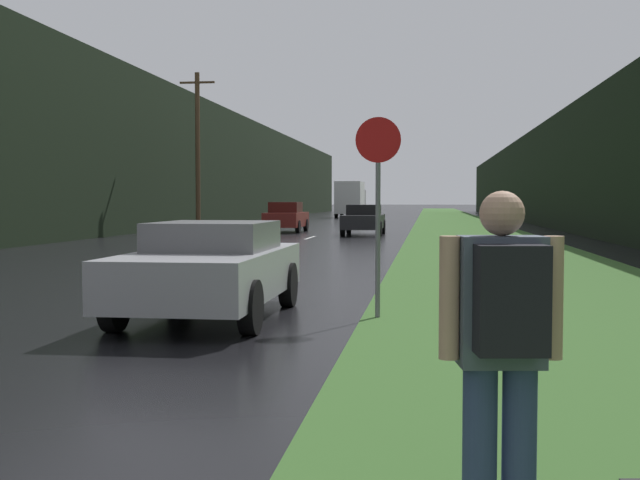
# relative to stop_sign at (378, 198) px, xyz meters

# --- Properties ---
(grass_verge) EXTENTS (6.00, 240.00, 0.02)m
(grass_verge) POSITION_rel_stop_sign_xyz_m (2.78, 29.51, -1.70)
(grass_verge) COLOR #386028
(grass_verge) RESTS_ON ground_plane
(lane_stripe_c) EXTENTS (0.12, 3.00, 0.01)m
(lane_stripe_c) POSITION_rel_stop_sign_xyz_m (-4.50, 3.00, -1.71)
(lane_stripe_c) COLOR silver
(lane_stripe_c) RESTS_ON ground_plane
(lane_stripe_d) EXTENTS (0.12, 3.00, 0.01)m
(lane_stripe_d) POSITION_rel_stop_sign_xyz_m (-4.50, 10.00, -1.71)
(lane_stripe_d) COLOR silver
(lane_stripe_d) RESTS_ON ground_plane
(lane_stripe_e) EXTENTS (0.12, 3.00, 0.01)m
(lane_stripe_e) POSITION_rel_stop_sign_xyz_m (-4.50, 17.00, -1.71)
(lane_stripe_e) COLOR silver
(lane_stripe_e) RESTS_ON ground_plane
(lane_stripe_f) EXTENTS (0.12, 3.00, 0.01)m
(lane_stripe_f) POSITION_rel_stop_sign_xyz_m (-4.50, 24.00, -1.71)
(lane_stripe_f) COLOR silver
(lane_stripe_f) RESTS_ON ground_plane
(treeline_far_side) EXTENTS (2.00, 140.00, 8.33)m
(treeline_far_side) POSITION_rel_stop_sign_xyz_m (-14.78, 39.51, 2.45)
(treeline_far_side) COLOR black
(treeline_far_side) RESTS_ON ground_plane
(treeline_near_side) EXTENTS (2.00, 140.00, 6.53)m
(treeline_near_side) POSITION_rel_stop_sign_xyz_m (8.78, 39.51, 1.56)
(treeline_near_side) COLOR black
(treeline_near_side) RESTS_ON ground_plane
(utility_pole_far) EXTENTS (1.80, 0.24, 8.11)m
(utility_pole_far) POSITION_rel_stop_sign_xyz_m (-10.91, 28.32, 2.48)
(utility_pole_far) COLOR #4C3823
(utility_pole_far) RESTS_ON ground_plane
(stop_sign) EXTENTS (0.64, 0.07, 2.84)m
(stop_sign) POSITION_rel_stop_sign_xyz_m (0.00, 0.00, 0.00)
(stop_sign) COLOR slate
(stop_sign) RESTS_ON ground_plane
(hitchhiker_with_backpack) EXTENTS (0.59, 0.45, 1.72)m
(hitchhiker_with_backpack) POSITION_rel_stop_sign_xyz_m (1.05, -7.39, -0.72)
(hitchhiker_with_backpack) COLOR navy
(hitchhiker_with_backpack) RESTS_ON ground_plane
(car_passing_near) EXTENTS (1.97, 4.35, 1.36)m
(car_passing_near) POSITION_rel_stop_sign_xyz_m (-2.36, -0.21, -1.00)
(car_passing_near) COLOR #9E9EA3
(car_passing_near) RESTS_ON ground_plane
(car_passing_far) EXTENTS (1.92, 4.71, 1.45)m
(car_passing_far) POSITION_rel_stop_sign_xyz_m (-2.36, 27.15, -0.96)
(car_passing_far) COLOR black
(car_passing_far) RESTS_ON ground_plane
(car_oncoming) EXTENTS (1.87, 4.26, 1.57)m
(car_oncoming) POSITION_rel_stop_sign_xyz_m (-6.64, 29.94, -0.93)
(car_oncoming) COLOR maroon
(car_oncoming) RESTS_ON ground_plane
(delivery_truck) EXTENTS (2.57, 7.46, 3.41)m
(delivery_truck) POSITION_rel_stop_sign_xyz_m (-6.64, 65.21, 0.09)
(delivery_truck) COLOR gray
(delivery_truck) RESTS_ON ground_plane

